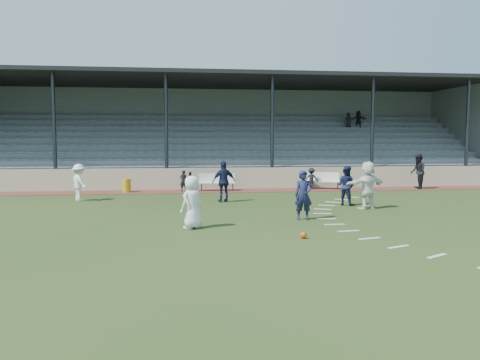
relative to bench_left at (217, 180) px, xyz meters
name	(u,v)px	position (x,y,z in m)	size (l,w,h in m)	color
ground	(250,227)	(0.26, -10.59, -0.58)	(90.00, 90.00, 0.00)	#2A3C18
cinder_track	(222,191)	(0.26, -0.09, -0.57)	(34.00, 2.00, 0.02)	#592C23
retaining_wall	(220,178)	(0.26, 0.96, 0.02)	(34.00, 0.18, 1.20)	#C1B294
bench_left	(217,180)	(0.00, 0.00, 0.00)	(2.01, 0.51, 0.95)	silver
bench_right	(322,179)	(5.97, 0.17, 0.00)	(1.99, 1.26, 0.95)	silver
trash_bin	(127,185)	(-4.83, -0.14, -0.21)	(0.44, 0.44, 0.71)	gold
football	(303,235)	(1.52, -12.60, -0.49)	(0.19, 0.19, 0.19)	#DC440C
player_white_lead	(192,202)	(-1.59, -10.69, 0.26)	(0.82, 0.53, 1.68)	white
player_navy_lead	(304,195)	(2.32, -9.56, 0.28)	(0.63, 0.41, 1.73)	#161B3D
player_navy_mid	(346,186)	(5.06, -6.24, 0.26)	(0.82, 0.64, 1.69)	#161B3D
player_white_wing	(79,183)	(-6.58, -3.38, 0.26)	(1.10, 0.63, 1.70)	white
player_navy_wing	(224,182)	(-0.04, -4.56, 0.34)	(1.08, 0.45, 1.85)	#161B3D
player_white_back	(367,185)	(5.56, -7.35, 0.39)	(1.80, 0.57, 1.94)	white
official	(418,171)	(11.37, -0.48, 0.42)	(0.96, 0.75, 1.98)	black
sub_left_near	(183,181)	(-1.84, -0.19, 0.01)	(0.42, 0.27, 1.15)	black
sub_left_far	(190,182)	(-1.46, -0.21, -0.04)	(0.62, 0.26, 1.06)	black
sub_right	(311,179)	(5.31, 0.02, 0.04)	(0.78, 0.45, 1.20)	black
grandstand	(214,149)	(0.26, 5.67, 1.62)	(34.60, 9.00, 6.61)	slate
penalty_arc	(371,223)	(4.38, -10.59, -0.58)	(3.89, 14.63, 0.01)	silver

